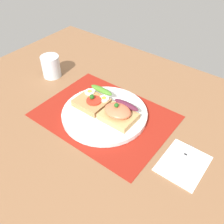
% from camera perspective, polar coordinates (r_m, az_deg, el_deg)
% --- Properties ---
extents(ground_plane, '(1.20, 0.90, 0.03)m').
position_cam_1_polar(ground_plane, '(0.82, -1.66, -1.74)').
color(ground_plane, brown).
extents(placemat, '(0.42, 0.31, 0.00)m').
position_cam_1_polar(placemat, '(0.81, -1.68, -0.84)').
color(placemat, maroon).
rests_on(placemat, ground_plane).
extents(plate, '(0.27, 0.27, 0.02)m').
position_cam_1_polar(plate, '(0.81, -1.69, -0.35)').
color(plate, white).
rests_on(plate, placemat).
extents(sandwich_egg_tomato, '(0.10, 0.10, 0.04)m').
position_cam_1_polar(sandwich_egg_tomato, '(0.82, -4.12, 2.81)').
color(sandwich_egg_tomato, '#B4804D').
rests_on(sandwich_egg_tomato, plate).
extents(sandwich_salmon, '(0.11, 0.10, 0.06)m').
position_cam_1_polar(sandwich_salmon, '(0.76, 1.40, -0.37)').
color(sandwich_salmon, tan).
rests_on(sandwich_salmon, plate).
extents(napkin, '(0.11, 0.14, 0.01)m').
position_cam_1_polar(napkin, '(0.71, 15.90, -11.14)').
color(napkin, white).
rests_on(napkin, ground_plane).
extents(fork, '(0.02, 0.13, 0.00)m').
position_cam_1_polar(fork, '(0.71, 15.59, -10.46)').
color(fork, '#B7B7BC').
rests_on(fork, napkin).
extents(drinking_glass, '(0.07, 0.07, 0.08)m').
position_cam_1_polar(drinking_glass, '(1.00, -13.70, 10.05)').
color(drinking_glass, silver).
rests_on(drinking_glass, ground_plane).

